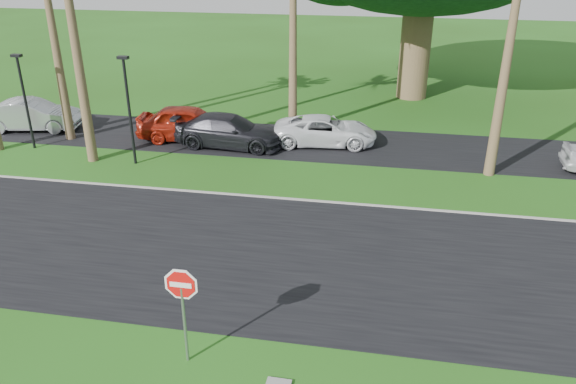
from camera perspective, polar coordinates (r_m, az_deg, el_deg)
The scene contains 11 objects.
ground at distance 16.28m, azimuth -8.20°, elevation -9.43°, with size 120.00×120.00×0.00m, color #214812.
road at distance 17.88m, azimuth -6.23°, elevation -5.91°, with size 120.00×8.00×0.02m, color black.
parking_strip at distance 27.19m, azimuth -0.07°, elevation 5.17°, with size 120.00×5.00×0.02m, color black.
curb at distance 21.33m, azimuth -3.22°, elevation -0.45°, with size 120.00×0.12×0.06m, color gray.
stop_sign_near at distance 12.82m, azimuth -10.70°, elevation -10.41°, with size 1.05×0.07×2.62m.
streetlight_left at distance 28.24m, azimuth -25.21°, elevation 8.86°, with size 0.45×0.25×4.34m.
streetlight_right at distance 24.59m, azimuth -15.89°, elevation 8.58°, with size 0.45×0.25×4.64m.
car_silver at distance 31.40m, azimuth -24.59°, elevation 7.09°, with size 1.65×4.74×1.56m, color #A5A8AC.
car_red at distance 27.56m, azimuth -10.00°, elevation 6.89°, with size 1.98×4.93×1.68m, color maroon.
car_dark at distance 26.45m, azimuth -6.00°, elevation 6.15°, with size 2.08×5.12×1.49m, color black.
car_minivan at distance 26.66m, azimuth 3.83°, elevation 6.21°, with size 2.21×4.80×1.33m, color white.
Camera 1 is at (4.67, -12.72, 9.03)m, focal length 35.00 mm.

